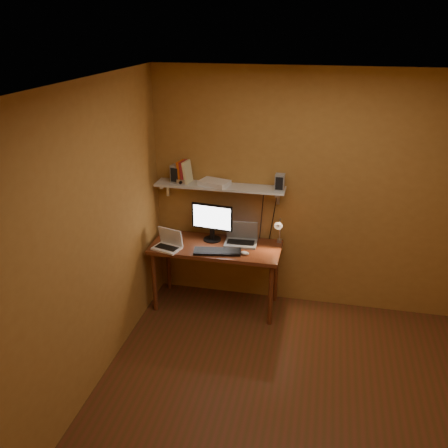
% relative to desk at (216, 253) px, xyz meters
% --- Properties ---
extents(room, '(3.44, 3.24, 2.64)m').
position_rel_desk_xyz_m(room, '(0.95, -1.28, 0.64)').
color(room, '#5F2B18').
rests_on(room, ground).
extents(desk, '(1.40, 0.60, 0.75)m').
position_rel_desk_xyz_m(desk, '(0.00, 0.00, 0.00)').
color(desk, brown).
rests_on(desk, ground).
extents(wall_shelf, '(1.40, 0.25, 0.21)m').
position_rel_desk_xyz_m(wall_shelf, '(0.00, 0.19, 0.69)').
color(wall_shelf, silver).
rests_on(wall_shelf, room).
extents(monitor, '(0.46, 0.22, 0.42)m').
position_rel_desk_xyz_m(monitor, '(-0.07, 0.13, 0.32)').
color(monitor, black).
rests_on(monitor, desk).
extents(laptop, '(0.36, 0.27, 0.25)m').
position_rel_desk_xyz_m(laptop, '(0.25, 0.13, 0.15)').
color(laptop, gray).
rests_on(laptop, desk).
extents(netbook, '(0.33, 0.28, 0.22)m').
position_rel_desk_xyz_m(netbook, '(-0.48, -0.16, 0.14)').
color(netbook, white).
rests_on(netbook, desk).
extents(keyboard, '(0.51, 0.24, 0.03)m').
position_rel_desk_xyz_m(keyboard, '(0.05, -0.16, 0.10)').
color(keyboard, black).
rests_on(keyboard, desk).
extents(mouse, '(0.11, 0.08, 0.03)m').
position_rel_desk_xyz_m(mouse, '(0.34, -0.14, 0.10)').
color(mouse, white).
rests_on(mouse, desk).
extents(desk_lamp, '(0.09, 0.23, 0.38)m').
position_rel_desk_xyz_m(desk_lamp, '(0.66, 0.13, 0.29)').
color(desk_lamp, silver).
rests_on(desk_lamp, desk).
extents(speaker_left, '(0.13, 0.13, 0.20)m').
position_rel_desk_xyz_m(speaker_left, '(-0.47, 0.19, 0.81)').
color(speaker_left, gray).
rests_on(speaker_left, wall_shelf).
extents(speaker_right, '(0.10, 0.10, 0.17)m').
position_rel_desk_xyz_m(speaker_right, '(0.64, 0.18, 0.80)').
color(speaker_right, gray).
rests_on(speaker_right, wall_shelf).
extents(books, '(0.15, 0.17, 0.24)m').
position_rel_desk_xyz_m(books, '(-0.39, 0.20, 0.83)').
color(books, '#CA4C12').
rests_on(books, wall_shelf).
extents(shelf_camera, '(0.09, 0.04, 0.06)m').
position_rel_desk_xyz_m(shelf_camera, '(-0.41, 0.12, 0.74)').
color(shelf_camera, silver).
rests_on(shelf_camera, wall_shelf).
extents(router, '(0.35, 0.28, 0.05)m').
position_rel_desk_xyz_m(router, '(-0.06, 0.19, 0.74)').
color(router, white).
rests_on(router, wall_shelf).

